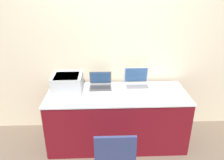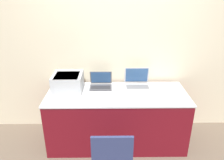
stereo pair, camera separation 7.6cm
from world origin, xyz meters
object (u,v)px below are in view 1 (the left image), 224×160
(printer, at_px, (68,82))
(chair, at_px, (114,157))
(mouse, at_px, (121,93))
(coffee_cup, at_px, (120,87))
(laptop_right, at_px, (137,82))
(laptop_left, at_px, (100,84))
(external_keyboard, at_px, (102,94))

(printer, height_order, chair, printer)
(mouse, xyz_separation_m, chair, (-0.13, -0.86, -0.31))
(printer, relative_size, coffee_cup, 4.00)
(mouse, bearing_deg, laptop_right, 45.37)
(coffee_cup, distance_m, mouse, 0.12)
(laptop_right, bearing_deg, mouse, -134.63)
(printer, distance_m, laptop_left, 0.47)
(coffee_cup, bearing_deg, chair, -97.06)
(laptop_left, bearing_deg, chair, -82.23)
(coffee_cup, height_order, chair, coffee_cup)
(coffee_cup, bearing_deg, external_keyboard, -150.02)
(printer, distance_m, coffee_cup, 0.72)
(laptop_left, distance_m, laptop_right, 0.53)
(external_keyboard, xyz_separation_m, coffee_cup, (0.25, 0.14, 0.04))
(laptop_left, distance_m, chair, 1.15)
(laptop_left, distance_m, coffee_cup, 0.29)
(external_keyboard, distance_m, mouse, 0.26)
(laptop_left, height_order, external_keyboard, laptop_left)
(printer, bearing_deg, coffee_cup, -1.61)
(laptop_right, distance_m, coffee_cup, 0.29)
(laptop_left, bearing_deg, mouse, -38.57)
(printer, xyz_separation_m, mouse, (0.73, -0.14, -0.11))
(laptop_right, relative_size, external_keyboard, 0.94)
(laptop_left, bearing_deg, external_keyboard, -85.16)
(coffee_cup, xyz_separation_m, chair, (-0.12, -0.98, -0.35))
(printer, height_order, laptop_right, laptop_right)
(laptop_left, xyz_separation_m, external_keyboard, (0.02, -0.25, -0.04))
(printer, relative_size, laptop_left, 1.28)
(coffee_cup, height_order, mouse, coffee_cup)
(external_keyboard, xyz_separation_m, mouse, (0.26, 0.03, 0.01))
(laptop_right, bearing_deg, chair, -108.85)
(printer, bearing_deg, laptop_left, 11.15)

